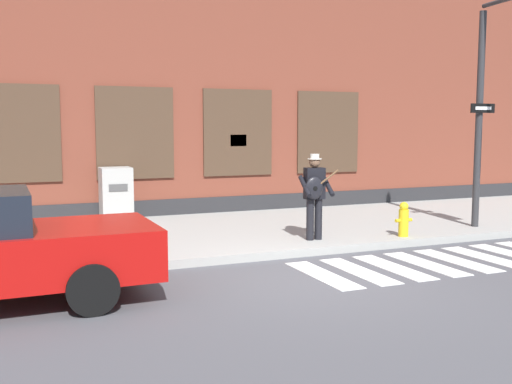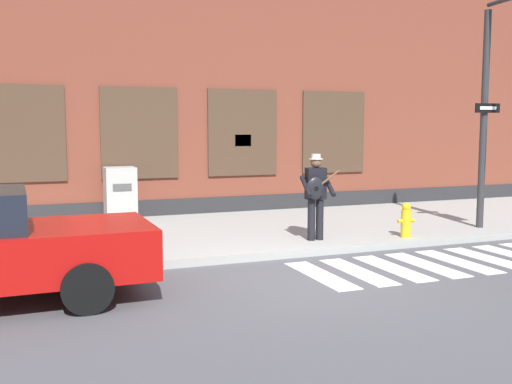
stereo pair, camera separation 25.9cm
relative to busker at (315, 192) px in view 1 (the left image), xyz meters
name	(u,v)px [view 1 (the left image)]	position (x,y,z in m)	size (l,w,h in m)	color
ground_plane	(309,280)	(-1.26, -2.21, -1.10)	(160.00, 160.00, 0.00)	#4C4C51
sidewalk	(222,233)	(-1.26, 1.82, -1.02)	(28.00, 5.05, 0.15)	#9E9E99
building_backdrop	(167,44)	(-1.26, 6.34, 3.52)	(28.00, 4.06, 9.25)	brown
crosswalk	(456,260)	(1.76, -2.01, -1.09)	(5.78, 1.90, 0.01)	silver
busker	(315,192)	(0.00, 0.00, 0.00)	(0.71, 0.56, 1.68)	black
utility_box	(116,194)	(-3.16, 3.89, -0.32)	(0.71, 0.67, 1.26)	#ADADA8
fire_hydrant	(404,219)	(1.84, -0.36, -0.60)	(0.38, 0.20, 0.70)	gold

